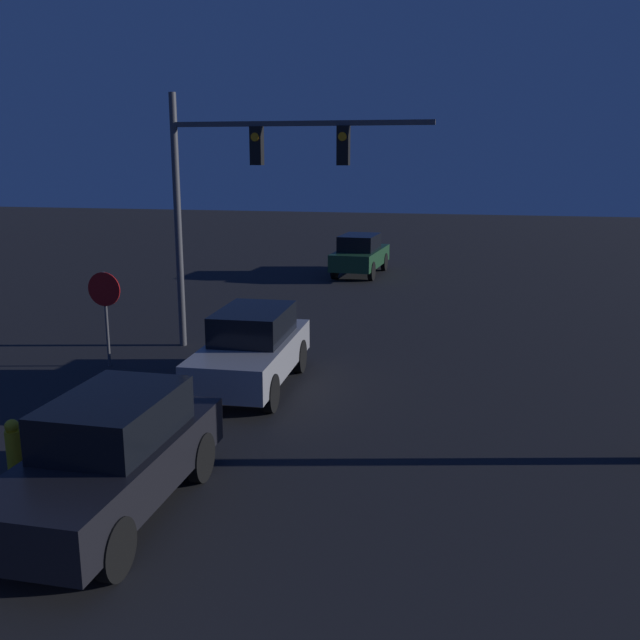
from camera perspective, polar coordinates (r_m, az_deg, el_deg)
name	(u,v)px	position (r m, az deg, el deg)	size (l,w,h in m)	color
car_near	(112,456)	(10.19, -16.34, -10.41)	(1.71, 4.26, 1.68)	black
car_mid	(252,348)	(15.10, -5.46, -2.25)	(1.79, 4.30, 1.68)	#99999E
car_far	(360,254)	(29.58, 3.23, 5.30)	(1.91, 4.35, 1.68)	#1E4728
traffic_signal_mast	(241,179)	(17.73, -6.36, 11.16)	(6.41, 0.30, 6.33)	#4C4C51
stop_sign	(105,300)	(17.15, -16.82, 1.51)	(0.79, 0.07, 2.23)	#4C4C51
fire_hydrant	(14,448)	(12.02, -23.28, -9.42)	(0.24, 0.24, 0.93)	gold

